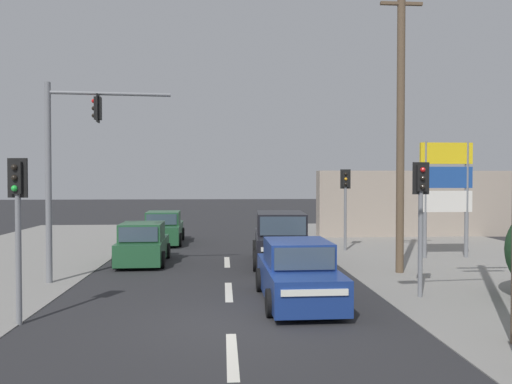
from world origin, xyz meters
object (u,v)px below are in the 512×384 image
(traffic_signal_mast, at_px, (67,155))
(suv_kerbside_parked, at_px, (281,240))
(pedestal_signal_left_kerb, at_px, (18,212))
(shopping_plaza_sign, at_px, (446,183))
(pedestal_signal_far_median, at_px, (345,196))
(utility_pole_midground_right, at_px, (401,115))
(pedestal_signal_right_kerb, at_px, (421,206))
(hatchback_crossing_left, at_px, (143,245))
(sedan_receding_far, at_px, (298,274))
(sedan_oncoming_near, at_px, (164,229))

(traffic_signal_mast, xyz_separation_m, suv_kerbside_parked, (6.78, 2.95, -2.95))
(pedestal_signal_left_kerb, relative_size, shopping_plaza_sign, 0.77)
(pedestal_signal_far_median, bearing_deg, utility_pole_midground_right, -84.24)
(pedestal_signal_right_kerb, bearing_deg, hatchback_crossing_left, 143.81)
(traffic_signal_mast, distance_m, pedestal_signal_far_median, 11.79)
(pedestal_signal_far_median, distance_m, shopping_plaza_sign, 4.17)
(suv_kerbside_parked, bearing_deg, pedestal_signal_left_kerb, -131.51)
(hatchback_crossing_left, xyz_separation_m, sedan_receding_far, (4.85, -6.18, 0.00))
(pedestal_signal_far_median, distance_m, suv_kerbside_parked, 4.76)
(sedan_receding_far, bearing_deg, suv_kerbside_parked, 87.63)
(pedestal_signal_right_kerb, bearing_deg, shopping_plaza_sign, 60.55)
(sedan_receding_far, height_order, sedan_oncoming_near, same)
(traffic_signal_mast, bearing_deg, sedan_oncoming_near, 79.30)
(pedestal_signal_left_kerb, distance_m, pedestal_signal_far_median, 14.28)
(shopping_plaza_sign, bearing_deg, pedestal_signal_far_median, 147.33)
(pedestal_signal_left_kerb, height_order, suv_kerbside_parked, pedestal_signal_left_kerb)
(traffic_signal_mast, distance_m, pedestal_signal_right_kerb, 10.24)
(traffic_signal_mast, bearing_deg, hatchback_crossing_left, 63.47)
(pedestal_signal_left_kerb, relative_size, sedan_oncoming_near, 0.83)
(utility_pole_midground_right, bearing_deg, pedestal_signal_left_kerb, -152.79)
(traffic_signal_mast, distance_m, suv_kerbside_parked, 7.96)
(pedestal_signal_left_kerb, height_order, pedestal_signal_far_median, same)
(traffic_signal_mast, xyz_separation_m, pedestal_signal_left_kerb, (0.29, -4.38, -1.42))
(pedestal_signal_far_median, xyz_separation_m, hatchback_crossing_left, (-8.29, -2.73, -1.71))
(suv_kerbside_parked, relative_size, sedan_oncoming_near, 1.08)
(pedestal_signal_right_kerb, xyz_separation_m, pedestal_signal_left_kerb, (-9.52, -1.82, 0.00))
(sedan_receding_far, bearing_deg, pedestal_signal_left_kerb, -165.75)
(hatchback_crossing_left, relative_size, sedan_oncoming_near, 0.86)
(traffic_signal_mast, relative_size, pedestal_signal_right_kerb, 1.69)
(hatchback_crossing_left, bearing_deg, pedestal_signal_right_kerb, -36.19)
(pedestal_signal_far_median, height_order, suv_kerbside_parked, pedestal_signal_far_median)
(suv_kerbside_parked, bearing_deg, sedan_oncoming_near, 128.41)
(pedestal_signal_far_median, height_order, sedan_oncoming_near, pedestal_signal_far_median)
(pedestal_signal_left_kerb, distance_m, shopping_plaza_sign, 15.55)
(traffic_signal_mast, bearing_deg, pedestal_signal_right_kerb, -14.62)
(pedestal_signal_left_kerb, relative_size, pedestal_signal_far_median, 1.00)
(pedestal_signal_far_median, distance_m, sedan_oncoming_near, 8.98)
(utility_pole_midground_right, relative_size, sedan_receding_far, 2.34)
(pedestal_signal_right_kerb, bearing_deg, traffic_signal_mast, 165.38)
(shopping_plaza_sign, height_order, suv_kerbside_parked, shopping_plaza_sign)
(pedestal_signal_far_median, bearing_deg, traffic_signal_mast, -148.49)
(pedestal_signal_far_median, bearing_deg, pedestal_signal_left_kerb, -132.70)
(shopping_plaza_sign, bearing_deg, pedestal_signal_right_kerb, -119.45)
(traffic_signal_mast, xyz_separation_m, shopping_plaza_sign, (13.45, 3.89, -0.85))
(hatchback_crossing_left, bearing_deg, pedestal_signal_left_kerb, -100.19)
(traffic_signal_mast, xyz_separation_m, hatchback_crossing_left, (1.69, 3.38, -3.13))
(utility_pole_midground_right, xyz_separation_m, pedestal_signal_far_median, (-0.53, 5.24, -2.82))
(sedan_receding_far, xyz_separation_m, sedan_oncoming_near, (-4.79, 12.07, 0.00))
(suv_kerbside_parked, height_order, sedan_oncoming_near, suv_kerbside_parked)
(pedestal_signal_right_kerb, height_order, sedan_receding_far, pedestal_signal_right_kerb)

